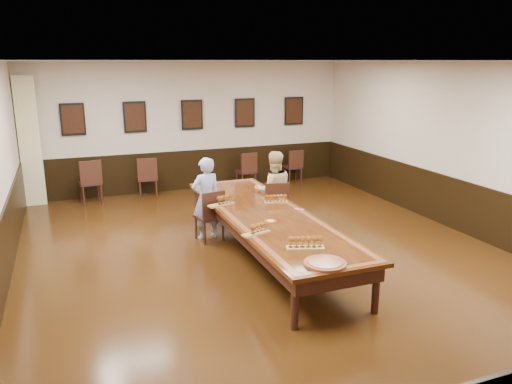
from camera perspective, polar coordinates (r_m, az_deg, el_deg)
name	(u,v)px	position (r m, az deg, el deg)	size (l,w,h in m)	color
floor	(267,257)	(8.51, 1.22, -7.40)	(8.00, 10.00, 0.02)	black
ceiling	(268,60)	(7.88, 1.35, 14.84)	(8.00, 10.00, 0.02)	white
wall_back	(192,126)	(12.76, -7.36, 7.44)	(8.00, 0.02, 3.20)	#C3B3A3
wall_right	(463,148)	(10.23, 22.61, 4.64)	(0.02, 10.00, 3.20)	#C3B3A3
chair_man	(209,215)	(9.14, -5.40, -2.62)	(0.45, 0.49, 0.96)	black
chair_woman	(275,205)	(9.66, 2.14, -1.53)	(0.46, 0.50, 0.98)	black
spare_chair_a	(90,181)	(12.11, -18.46, 1.18)	(0.48, 0.53, 1.03)	black
spare_chair_b	(148,177)	(12.30, -12.29, 1.70)	(0.46, 0.50, 0.98)	black
spare_chair_c	(246,170)	(12.85, -1.16, 2.52)	(0.44, 0.48, 0.95)	black
spare_chair_d	(293,166)	(13.53, 4.24, 2.99)	(0.42, 0.46, 0.90)	black
person_man	(206,199)	(9.14, -5.73, -0.75)	(0.56, 0.37, 1.53)	#4D6DC2
person_woman	(274,190)	(9.69, 2.02, 0.21)	(0.76, 0.59, 1.53)	beige
pink_phone	(299,209)	(8.50, 4.95, -1.99)	(0.07, 0.15, 0.01)	#EF4FB3
curtain	(30,142)	(12.25, -24.45, 5.24)	(0.45, 0.18, 2.90)	beige
wainscoting	(267,228)	(8.33, 1.24, -4.15)	(8.00, 10.00, 1.00)	black
conference_table	(267,222)	(8.29, 1.24, -3.42)	(1.40, 5.00, 0.76)	#321608
posters	(192,115)	(12.65, -7.32, 8.75)	(6.14, 0.04, 0.74)	black
flight_a	(223,201)	(8.72, -3.83, -1.00)	(0.50, 0.26, 0.18)	#9E7D42
flight_b	(276,199)	(8.86, 2.30, -0.80)	(0.43, 0.22, 0.16)	#9E7D42
flight_c	(257,229)	(7.28, 0.12, -4.25)	(0.46, 0.26, 0.17)	#9E7D42
flight_d	(305,243)	(6.73, 5.67, -5.83)	(0.53, 0.31, 0.19)	#9E7D42
red_plate_grp	(270,221)	(7.83, 1.66, -3.38)	(0.20, 0.20, 0.03)	red
carved_platter	(325,263)	(6.29, 7.90, -8.07)	(0.64, 0.64, 0.04)	#5D2412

